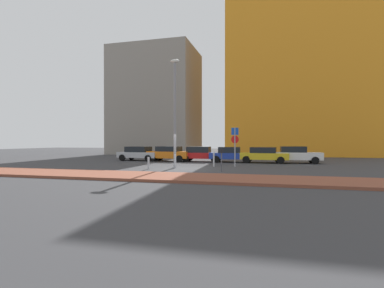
{
  "coord_description": "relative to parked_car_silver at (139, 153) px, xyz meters",
  "views": [
    {
      "loc": [
        6.15,
        -20.36,
        1.96
      ],
      "look_at": [
        0.34,
        1.4,
        1.76
      ],
      "focal_mm": 27.74,
      "sensor_mm": 36.0,
      "label": 1
    }
  ],
  "objects": [
    {
      "name": "parking_meter",
      "position": [
        9.92,
        -8.82,
        0.2
      ],
      "size": [
        0.18,
        0.14,
        1.49
      ],
      "color": "#4C4C51",
      "rests_on": "ground"
    },
    {
      "name": "traffic_bollard_far",
      "position": [
        6.18,
        -7.04,
        -0.24
      ],
      "size": [
        0.14,
        0.14,
        1.03
      ],
      "primitive_type": "cylinder",
      "color": "#B7B7BC",
      "rests_on": "ground"
    },
    {
      "name": "sidewalk_brick",
      "position": [
        6.86,
        -12.89,
        -0.69
      ],
      "size": [
        40.0,
        3.53,
        0.14
      ],
      "primitive_type": "cube",
      "color": "brown",
      "rests_on": "ground"
    },
    {
      "name": "ground_plane",
      "position": [
        6.86,
        -7.42,
        -0.76
      ],
      "size": [
        120.0,
        120.0,
        0.0
      ],
      "primitive_type": "plane",
      "color": "#38383A"
    },
    {
      "name": "parked_car_yellow",
      "position": [
        12.37,
        -0.09,
        -0.0
      ],
      "size": [
        4.49,
        2.16,
        1.43
      ],
      "color": "gold",
      "rests_on": "ground"
    },
    {
      "name": "parked_car_red",
      "position": [
        6.4,
        0.24,
        0.0
      ],
      "size": [
        4.14,
        2.1,
        1.45
      ],
      "color": "red",
      "rests_on": "ground"
    },
    {
      "name": "building_under_construction",
      "position": [
        -4.65,
        16.3,
        7.43
      ],
      "size": [
        12.58,
        10.02,
        16.38
      ],
      "primitive_type": "cube",
      "color": "gray",
      "rests_on": "ground"
    },
    {
      "name": "parked_car_blue",
      "position": [
        9.42,
        0.01,
        -0.02
      ],
      "size": [
        4.31,
        2.2,
        1.43
      ],
      "color": "#1E389E",
      "rests_on": "ground"
    },
    {
      "name": "building_colorful_midrise",
      "position": [
        16.92,
        18.99,
        11.61
      ],
      "size": [
        19.8,
        14.65,
        24.73
      ],
      "primitive_type": "cube",
      "color": "orange",
      "rests_on": "ground"
    },
    {
      "name": "traffic_bollard_near",
      "position": [
        4.65,
        -8.4,
        -0.33
      ],
      "size": [
        0.15,
        0.15,
        0.86
      ],
      "primitive_type": "cylinder",
      "color": "#B7B7BC",
      "rests_on": "ground"
    },
    {
      "name": "parked_car_silver",
      "position": [
        0.0,
        0.0,
        0.0
      ],
      "size": [
        4.41,
        2.32,
        1.43
      ],
      "color": "#B7BABF",
      "rests_on": "ground"
    },
    {
      "name": "parked_car_orange",
      "position": [
        3.27,
        -0.09,
        0.02
      ],
      "size": [
        4.23,
        2.22,
        1.47
      ],
      "color": "orange",
      "rests_on": "ground"
    },
    {
      "name": "street_lamp",
      "position": [
        6.05,
        -6.72,
        3.93
      ],
      "size": [
        0.7,
        0.36,
        8.09
      ],
      "color": "gray",
      "rests_on": "ground"
    },
    {
      "name": "parking_sign_post",
      "position": [
        10.32,
        -4.92,
        1.16
      ],
      "size": [
        0.6,
        0.1,
        3.03
      ],
      "color": "gray",
      "rests_on": "ground"
    },
    {
      "name": "traffic_bollard_mid",
      "position": [
        8.71,
        -5.13,
        -0.23
      ],
      "size": [
        0.13,
        0.13,
        1.05
      ],
      "primitive_type": "cylinder",
      "color": "#B7B7BC",
      "rests_on": "ground"
    },
    {
      "name": "parked_car_white",
      "position": [
        15.1,
        0.26,
        0.03
      ],
      "size": [
        4.46,
        2.03,
        1.51
      ],
      "color": "white",
      "rests_on": "ground"
    }
  ]
}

